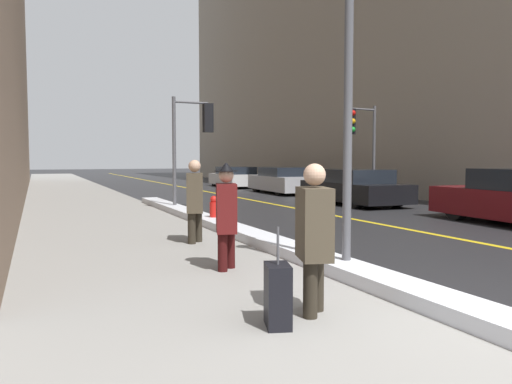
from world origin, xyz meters
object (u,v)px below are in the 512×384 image
pedestrian_trailing (314,232)px  fire_hydrant (214,210)px  traffic_light_far (360,132)px  pedestrian_in_fedora (226,211)px  pedestrian_in_glasses (195,197)px  parked_car_black (354,188)px  lamp_post (348,92)px  parked_car_white (235,177)px  traffic_light_near (196,129)px  parked_car_silver (284,181)px  rolling_suitcase (278,296)px

pedestrian_trailing → fire_hydrant: (1.37, 7.03, -0.51)m
traffic_light_far → pedestrian_trailing: traffic_light_far is taller
pedestrian_in_fedora → pedestrian_in_glasses: pedestrian_in_glasses is taller
parked_car_black → fire_hydrant: parked_car_black is taller
traffic_light_far → pedestrian_in_glasses: (-7.93, -5.92, -1.67)m
pedestrian_in_glasses → lamp_post: bearing=37.8°
traffic_light_far → parked_car_white: bearing=-93.5°
traffic_light_near → parked_car_silver: (5.98, 5.72, -1.91)m
traffic_light_far → pedestrian_trailing: (-8.11, -10.58, -1.68)m
parked_car_black → traffic_light_far: bearing=-56.1°
parked_car_white → traffic_light_near: bearing=154.9°
pedestrian_in_fedora → rolling_suitcase: size_ratio=1.62×
traffic_light_near → fire_hydrant: traffic_light_near is taller
parked_car_white → traffic_light_far: bearing=-176.5°
traffic_light_far → pedestrian_in_fedora: (-8.20, -8.31, -1.69)m
parked_car_black → parked_car_white: parked_car_black is taller
parked_car_black → lamp_post: bearing=147.2°
parked_car_white → fire_hydrant: size_ratio=6.24×
traffic_light_near → pedestrian_trailing: traffic_light_near is taller
fire_hydrant → pedestrian_trailing: bearing=-101.1°
pedestrian_in_glasses → rolling_suitcase: (-0.68, -4.84, -0.56)m
parked_car_black → fire_hydrant: size_ratio=6.75×
lamp_post → rolling_suitcase: (-1.87, -1.63, -2.18)m
lamp_post → parked_car_white: bearing=72.6°
pedestrian_in_fedora → lamp_post: bearing=78.1°
pedestrian_in_glasses → rolling_suitcase: size_ratio=1.64×
pedestrian_in_fedora → fire_hydrant: size_ratio=2.20×
fire_hydrant → traffic_light_far: bearing=27.7°
pedestrian_in_fedora → parked_car_silver: 16.28m
parked_car_black → rolling_suitcase: bearing=144.7°
parked_car_silver → fire_hydrant: size_ratio=6.55×
pedestrian_trailing → parked_car_silver: size_ratio=0.33×
pedestrian_in_glasses → parked_car_white: 18.87m
lamp_post → pedestrian_trailing: lamp_post is taller
pedestrian_in_glasses → traffic_light_near: bearing=-179.8°
pedestrian_in_glasses → parked_car_silver: bearing=163.6°
parked_car_white → pedestrian_trailing: bearing=162.4°
traffic_light_near → parked_car_black: traffic_light_near is taller
fire_hydrant → traffic_light_near: bearing=79.5°
traffic_light_far → parked_car_white: 11.51m
traffic_light_near → pedestrian_trailing: 10.97m
pedestrian_in_fedora → parked_car_silver: pedestrian_in_fedora is taller
parked_car_silver → rolling_suitcase: bearing=155.7°
pedestrian_in_glasses → parked_car_silver: 14.11m
pedestrian_in_fedora → pedestrian_in_glasses: 2.41m
parked_car_white → pedestrian_in_glasses: bearing=158.1°
rolling_suitcase → fire_hydrant: (1.87, 7.22, 0.04)m
traffic_light_near → rolling_suitcase: traffic_light_near is taller
lamp_post → traffic_light_far: (6.74, 9.13, 0.05)m
pedestrian_trailing → pedestrian_in_glasses: 4.66m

